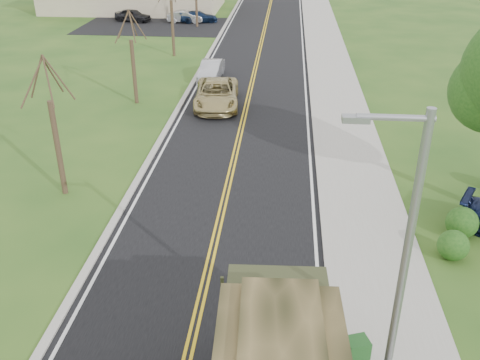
# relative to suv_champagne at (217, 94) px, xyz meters

# --- Properties ---
(road) EXTENTS (8.00, 120.00, 0.01)m
(road) POSITION_rel_suv_champagne_xyz_m (1.84, 18.17, -0.78)
(road) COLOR black
(road) RESTS_ON ground
(curb_right) EXTENTS (0.30, 120.00, 0.12)m
(curb_right) POSITION_rel_suv_champagne_xyz_m (5.99, 18.17, -0.73)
(curb_right) COLOR #9E998E
(curb_right) RESTS_ON ground
(sidewalk_right) EXTENTS (3.20, 120.00, 0.10)m
(sidewalk_right) POSITION_rel_suv_champagne_xyz_m (7.74, 18.17, -0.74)
(sidewalk_right) COLOR #9E998E
(sidewalk_right) RESTS_ON ground
(curb_left) EXTENTS (0.30, 120.00, 0.10)m
(curb_left) POSITION_rel_suv_champagne_xyz_m (-2.31, 18.17, -0.74)
(curb_left) COLOR #9E998E
(curb_left) RESTS_ON ground
(street_light) EXTENTS (1.65, 0.22, 8.00)m
(street_light) POSITION_rel_suv_champagne_xyz_m (6.74, -22.33, 3.64)
(street_light) COLOR gray
(street_light) RESTS_ON ground
(bare_tree_a) EXTENTS (1.93, 2.26, 6.08)m
(bare_tree_a) POSITION_rel_suv_champagne_xyz_m (-5.16, -11.82, 1.84)
(bare_tree_a) COLOR #38281C
(bare_tree_a) RESTS_ON ground
(bare_tree_b) EXTENTS (1.83, 2.14, 5.73)m
(bare_tree_b) POSITION_rel_suv_champagne_xyz_m (-5.16, 0.18, 1.69)
(bare_tree_b) COLOR #38281C
(bare_tree_b) RESTS_ON ground
(bare_tree_c) EXTENTS (2.04, 2.39, 6.42)m
(bare_tree_c) POSITION_rel_suv_champagne_xyz_m (-5.16, 12.18, 1.99)
(bare_tree_c) COLOR #38281C
(bare_tree_c) RESTS_ON ground
(bare_tree_d) EXTENTS (1.88, 2.20, 5.91)m
(bare_tree_d) POSITION_rel_suv_champagne_xyz_m (-5.16, 24.18, 1.76)
(bare_tree_d) COLOR #38281C
(bare_tree_d) RESTS_ON ground
(suv_champagne) EXTENTS (3.09, 5.87, 1.58)m
(suv_champagne) POSITION_rel_suv_champagne_xyz_m (0.00, 0.00, 0.00)
(suv_champagne) COLOR tan
(suv_champagne) RESTS_ON ground
(sedan_silver) EXTENTS (1.57, 4.03, 1.31)m
(sedan_silver) POSITION_rel_suv_champagne_xyz_m (-1.15, 5.75, -0.13)
(sedan_silver) COLOR #B0B0B5
(sedan_silver) RESTS_ON ground
(utility_box_near) EXTENTS (0.73, 0.67, 0.80)m
(utility_box_near) POSITION_rel_suv_champagne_xyz_m (6.44, -20.65, -0.29)
(utility_box_near) COLOR #1B4D1C
(utility_box_near) RESTS_ON sidewalk_right
(lot_car_dark) EXTENTS (4.15, 2.41, 1.33)m
(lot_car_dark) POSITION_rel_suv_champagne_xyz_m (-12.43, 26.15, -0.12)
(lot_car_dark) COLOR black
(lot_car_dark) RESTS_ON ground
(lot_car_silver) EXTENTS (3.82, 1.47, 1.24)m
(lot_car_silver) POSITION_rel_suv_champagne_xyz_m (-6.73, 26.12, -0.17)
(lot_car_silver) COLOR #A9A9AD
(lot_car_silver) RESTS_ON ground
(lot_car_navy) EXTENTS (4.34, 2.54, 1.18)m
(lot_car_navy) POSITION_rel_suv_champagne_xyz_m (-5.35, 26.43, -0.20)
(lot_car_navy) COLOR #0F1E39
(lot_car_navy) RESTS_ON ground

